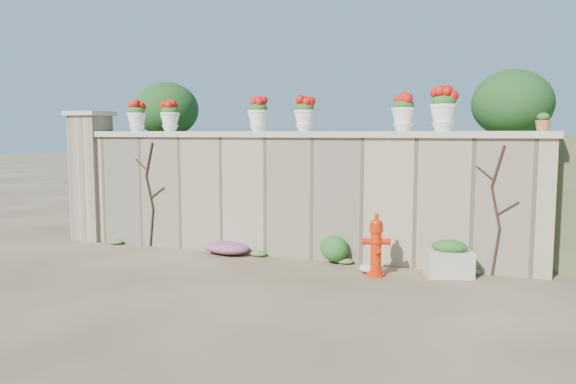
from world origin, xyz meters
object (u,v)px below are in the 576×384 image
at_px(fire_hydrant, 376,245).
at_px(terracotta_pot, 543,123).
at_px(planter_box, 449,260).
at_px(urn_pot_0, 137,117).

relative_size(fire_hydrant, terracotta_pot, 3.65).
distance_m(fire_hydrant, terracotta_pot, 2.93).
bearing_deg(terracotta_pot, fire_hydrant, -158.56).
height_order(fire_hydrant, planter_box, fire_hydrant).
relative_size(urn_pot_0, terracotta_pot, 2.18).
xyz_separation_m(planter_box, terracotta_pot, (1.18, 0.53, 1.96)).
bearing_deg(terracotta_pot, urn_pot_0, 180.00).
height_order(planter_box, urn_pot_0, urn_pot_0).
distance_m(fire_hydrant, urn_pot_0, 5.14).
xyz_separation_m(planter_box, urn_pot_0, (-5.69, 0.53, 2.12)).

